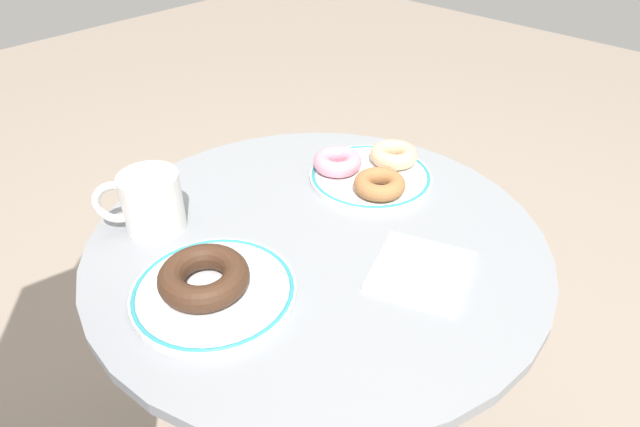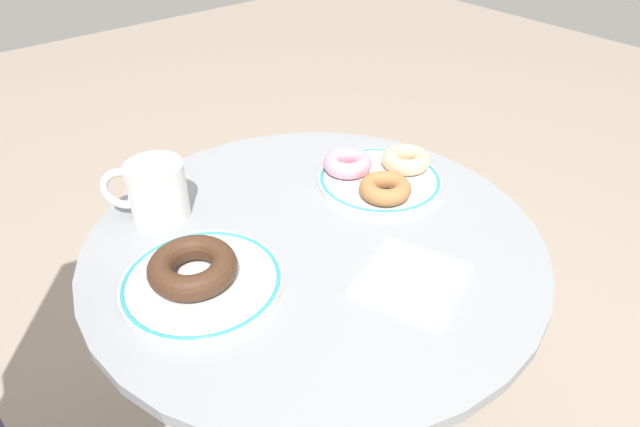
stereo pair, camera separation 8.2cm
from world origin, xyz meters
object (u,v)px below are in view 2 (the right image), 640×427
object	(u,v)px
cafe_table	(315,350)
plate_right	(380,180)
donut_cinnamon	(386,189)
coffee_mug	(155,191)
donut_glazed	(406,160)
donut_chocolate	(193,267)
paper_napkin	(412,279)
donut_pink_frosted	(348,163)
plate_left	(202,282)

from	to	relation	value
cafe_table	plate_right	bearing A→B (deg)	14.07
donut_cinnamon	coffee_mug	xyz separation A→B (m)	(-0.29, 0.19, 0.02)
donut_glazed	donut_cinnamon	xyz separation A→B (m)	(-0.09, -0.04, 0.00)
cafe_table	donut_chocolate	size ratio (longest dim) A/B	6.38
paper_napkin	coffee_mug	xyz separation A→B (m)	(-0.19, 0.34, 0.04)
paper_napkin	donut_glazed	bearing A→B (deg)	45.06
donut_pink_frosted	coffee_mug	xyz separation A→B (m)	(-0.30, 0.10, 0.02)
donut_chocolate	donut_glazed	xyz separation A→B (m)	(0.41, 0.02, -0.00)
cafe_table	donut_cinnamon	bearing A→B (deg)	-1.05
cafe_table	donut_chocolate	distance (m)	0.33
donut_chocolate	donut_pink_frosted	xyz separation A→B (m)	(0.33, 0.07, -0.00)
plate_right	donut_glazed	xyz separation A→B (m)	(0.06, -0.00, 0.02)
donut_chocolate	donut_glazed	size ratio (longest dim) A/B	1.40
cafe_table	donut_glazed	size ratio (longest dim) A/B	8.95
donut_glazed	coffee_mug	size ratio (longest dim) A/B	0.73
donut_glazed	donut_pink_frosted	size ratio (longest dim) A/B	1.00
coffee_mug	plate_left	bearing A→B (deg)	-99.23
donut_pink_frosted	plate_left	bearing A→B (deg)	-165.88
plate_right	donut_chocolate	world-z (taller)	donut_chocolate
cafe_table	donut_pink_frosted	distance (m)	0.32
donut_glazed	paper_napkin	xyz separation A→B (m)	(-0.19, -0.19, -0.02)
plate_right	paper_napkin	xyz separation A→B (m)	(-0.14, -0.20, -0.00)
plate_right	paper_napkin	world-z (taller)	plate_right
donut_chocolate	donut_glazed	bearing A→B (deg)	2.52
plate_right	plate_left	bearing A→B (deg)	-174.99
plate_left	donut_chocolate	bearing A→B (deg)	120.95
donut_pink_frosted	coffee_mug	bearing A→B (deg)	161.88
plate_right	coffee_mug	size ratio (longest dim) A/B	1.82
cafe_table	donut_cinnamon	distance (m)	0.30
donut_cinnamon	coffee_mug	distance (m)	0.35
plate_right	donut_pink_frosted	size ratio (longest dim) A/B	2.50
donut_pink_frosted	coffee_mug	size ratio (longest dim) A/B	0.73
plate_right	coffee_mug	xyz separation A→B (m)	(-0.32, 0.15, 0.04)
donut_cinnamon	donut_pink_frosted	bearing A→B (deg)	85.89
donut_glazed	donut_cinnamon	size ratio (longest dim) A/B	1.00
donut_cinnamon	plate_right	bearing A→B (deg)	54.43
cafe_table	donut_glazed	world-z (taller)	donut_glazed
donut_chocolate	plate_right	bearing A→B (deg)	3.46
donut_pink_frosted	paper_napkin	world-z (taller)	donut_pink_frosted
donut_cinnamon	paper_napkin	world-z (taller)	donut_cinnamon
plate_right	donut_pink_frosted	bearing A→B (deg)	117.35
donut_glazed	plate_left	bearing A→B (deg)	-176.16
plate_left	paper_napkin	world-z (taller)	plate_left
plate_left	coffee_mug	size ratio (longest dim) A/B	1.86
plate_left	donut_pink_frosted	distance (m)	0.34
plate_left	donut_chocolate	world-z (taller)	donut_chocolate
plate_right	donut_chocolate	distance (m)	0.36
donut_cinnamon	paper_napkin	size ratio (longest dim) A/B	0.64
donut_chocolate	paper_napkin	size ratio (longest dim) A/B	0.90
plate_left	donut_cinnamon	xyz separation A→B (m)	(0.32, -0.02, 0.02)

